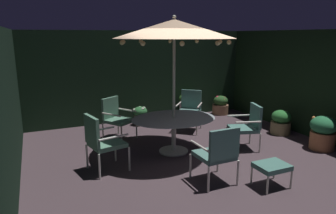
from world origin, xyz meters
TOP-DOWN VIEW (x-y plane):
  - ground_plane at (0.00, 0.00)m, footprint 6.90×6.62m
  - hedge_backdrop_rear at (0.00, 3.16)m, footprint 6.90×0.30m
  - hedge_backdrop_left at (-3.30, 0.00)m, footprint 0.30×6.62m
  - hedge_backdrop_right at (3.30, 0.00)m, footprint 0.30×6.62m
  - patio_dining_table at (-0.24, 0.37)m, footprint 1.76×1.42m
  - patio_umbrella at (-0.24, 0.37)m, footprint 2.37×2.37m
  - patio_chair_north at (-1.11, 1.70)m, footprint 0.79×0.81m
  - patio_chair_northeast at (-1.80, 0.02)m, footprint 0.71×0.69m
  - patio_chair_east at (-0.19, -1.23)m, footprint 0.61×0.61m
  - patio_chair_southeast at (1.29, -0.09)m, footprint 0.72×0.71m
  - patio_chair_south at (0.78, 1.60)m, footprint 0.83×0.84m
  - ottoman_footrest at (0.56, -1.64)m, footprint 0.51×0.41m
  - potted_plant_back_center at (2.41, 2.65)m, footprint 0.49×0.49m
  - potted_plant_left_near at (-0.23, 2.54)m, footprint 0.39×0.39m
  - potted_plant_front_corner at (1.32, 2.79)m, footprint 0.50×0.50m
  - potted_plant_right_far at (2.69, 0.40)m, footprint 0.48×0.48m
  - potted_plant_back_left at (2.74, -0.76)m, footprint 0.55×0.55m

SIDE VIEW (x-z plane):
  - ground_plane at x=0.00m, z-range -0.02..0.00m
  - potted_plant_left_near at x=-0.23m, z-range 0.02..0.52m
  - potted_plant_back_center at x=2.41m, z-range -0.01..0.56m
  - potted_plant_right_far at x=2.69m, z-range 0.00..0.59m
  - ottoman_footrest at x=0.56m, z-range 0.14..0.53m
  - potted_plant_front_corner at x=1.32m, z-range 0.02..0.72m
  - potted_plant_back_left at x=2.74m, z-range 0.02..0.74m
  - patio_chair_north at x=-1.11m, z-range 0.06..1.02m
  - patio_chair_southeast at x=1.29m, z-range 0.06..1.02m
  - patio_chair_east at x=-0.19m, z-range 0.07..1.06m
  - patio_chair_south at x=0.78m, z-range 0.08..1.09m
  - patio_chair_northeast at x=-1.80m, z-range 0.07..1.12m
  - patio_dining_table at x=-0.24m, z-range 0.25..0.99m
  - hedge_backdrop_rear at x=0.00m, z-range 0.00..2.51m
  - hedge_backdrop_left at x=-3.30m, z-range 0.00..2.51m
  - hedge_backdrop_right at x=3.30m, z-range 0.00..2.51m
  - patio_umbrella at x=-0.24m, z-range 1.12..3.87m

